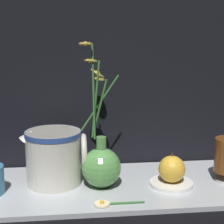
{
  "coord_description": "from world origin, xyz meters",
  "views": [
    {
      "loc": [
        -0.11,
        -0.89,
        0.39
      ],
      "look_at": [
        -0.01,
        0.0,
        0.2
      ],
      "focal_mm": 60.0,
      "sensor_mm": 36.0,
      "label": 1
    }
  ],
  "objects": [
    {
      "name": "ground_plane",
      "position": [
        0.0,
        0.0,
        0.0
      ],
      "size": [
        6.0,
        6.0,
        0.0
      ],
      "primitive_type": "plane",
      "color": "black"
    },
    {
      "name": "shelf",
      "position": [
        0.0,
        0.0,
        0.01
      ],
      "size": [
        0.78,
        0.3,
        0.01
      ],
      "color": "#B2B7BC",
      "rests_on": "ground_plane"
    },
    {
      "name": "vase_with_flowers",
      "position": [
        -0.04,
        -0.01,
        0.07
      ],
      "size": [
        0.1,
        0.17,
        0.36
      ],
      "color": "#59994C",
      "rests_on": "shelf"
    },
    {
      "name": "ceramic_pitcher",
      "position": [
        -0.16,
        0.03,
        0.09
      ],
      "size": [
        0.17,
        0.14,
        0.15
      ],
      "color": "beige",
      "rests_on": "shelf"
    },
    {
      "name": "saucer_plate",
      "position": [
        0.14,
        -0.02,
        0.02
      ],
      "size": [
        0.11,
        0.11,
        0.01
      ],
      "color": "white",
      "rests_on": "shelf"
    },
    {
      "name": "orange_fruit",
      "position": [
        0.14,
        -0.02,
        0.06
      ],
      "size": [
        0.07,
        0.07,
        0.08
      ],
      "color": "gold",
      "rests_on": "saucer_plate"
    },
    {
      "name": "loose_daisy",
      "position": [
        -0.03,
        -0.12,
        0.02
      ],
      "size": [
        0.12,
        0.04,
        0.01
      ],
      "color": "#336B2D",
      "rests_on": "shelf"
    }
  ]
}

